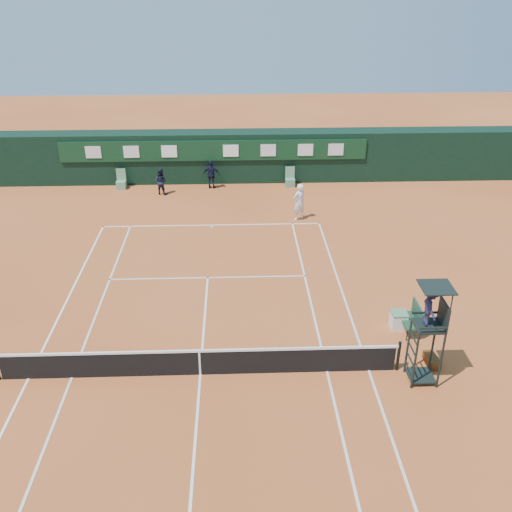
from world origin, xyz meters
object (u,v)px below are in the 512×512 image
at_px(umpire_chair, 430,314).
at_px(cooler, 398,320).
at_px(player, 299,202).
at_px(player_bench, 413,317).
at_px(tennis_net, 200,362).

bearing_deg(umpire_chair, cooler, 88.92).
height_order(cooler, player, player).
bearing_deg(player, umpire_chair, 68.72).
bearing_deg(player_bench, player, 106.17).
distance_m(umpire_chair, player, 13.33).
bearing_deg(cooler, player, 104.31).
bearing_deg(tennis_net, cooler, 18.86).
relative_size(tennis_net, player, 6.68).
height_order(umpire_chair, cooler, umpire_chair).
distance_m(tennis_net, cooler, 7.47).
bearing_deg(player_bench, tennis_net, -163.96).
xyz_separation_m(player_bench, player, (-3.00, 10.34, 0.37)).
bearing_deg(cooler, umpire_chair, -91.08).
bearing_deg(tennis_net, player, 70.21).
height_order(umpire_chair, player_bench, umpire_chair).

